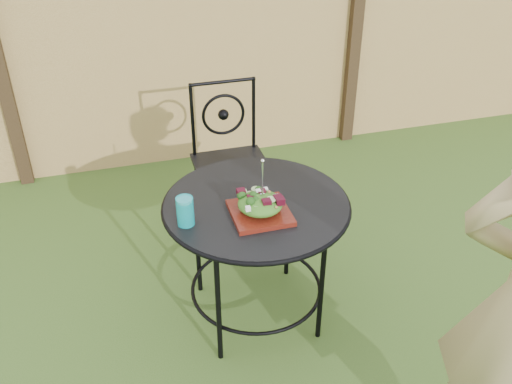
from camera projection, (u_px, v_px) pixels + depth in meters
ground at (278, 357)px, 2.88m from camera, size 60.00×60.00×0.00m
fence at (189, 41)px, 4.15m from camera, size 8.00×0.12×1.90m
patio_table at (256, 225)px, 2.84m from camera, size 0.92×0.92×0.72m
patio_chair at (230, 156)px, 3.61m from camera, size 0.46×0.46×0.95m
salad_plate at (260, 213)px, 2.67m from camera, size 0.27×0.27×0.02m
salad at (260, 204)px, 2.64m from camera, size 0.21×0.21×0.08m
fork at (262, 179)px, 2.57m from camera, size 0.01×0.01×0.18m
drinking_glass at (185, 211)px, 2.58m from camera, size 0.08×0.08×0.14m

